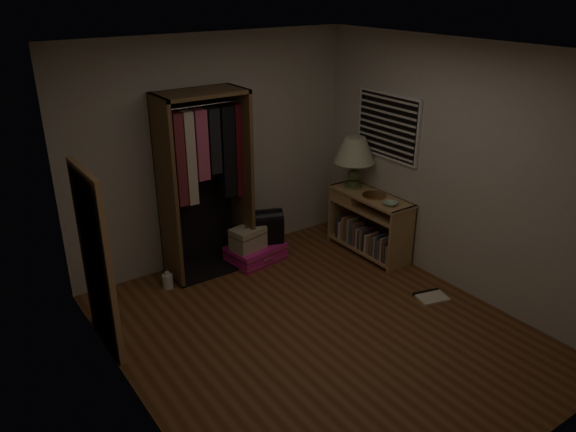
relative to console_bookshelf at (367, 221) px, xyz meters
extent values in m
plane|color=brown|center=(-1.54, -1.04, -0.40)|extent=(4.00, 4.00, 0.00)
cube|color=#BCB6A7|center=(-1.54, 0.96, 0.90)|extent=(3.50, 0.02, 2.60)
cube|color=#BCB6A7|center=(-1.54, -3.04, 0.90)|extent=(3.50, 0.02, 2.60)
cube|color=#BCB6A7|center=(0.21, -1.04, 0.90)|extent=(0.02, 4.00, 2.60)
cube|color=#BCB6A7|center=(-3.29, -1.04, 0.90)|extent=(0.02, 4.00, 2.60)
cube|color=white|center=(-1.54, -1.04, 2.20)|extent=(3.50, 4.00, 0.01)
cube|color=silver|center=(0.19, -0.04, 1.15)|extent=(0.03, 0.96, 0.76)
cube|color=black|center=(0.19, -0.04, 1.15)|extent=(0.03, 0.90, 0.70)
cube|color=silver|center=(0.18, -0.04, 0.84)|extent=(0.01, 0.88, 0.02)
cube|color=silver|center=(0.18, -0.04, 0.92)|extent=(0.01, 0.88, 0.02)
cube|color=silver|center=(0.18, -0.04, 1.00)|extent=(0.01, 0.88, 0.02)
cube|color=silver|center=(0.18, -0.04, 1.08)|extent=(0.01, 0.88, 0.02)
cube|color=silver|center=(0.18, -0.04, 1.15)|extent=(0.01, 0.88, 0.02)
cube|color=silver|center=(0.18, -0.04, 1.23)|extent=(0.01, 0.88, 0.02)
cube|color=silver|center=(0.18, -0.04, 1.31)|extent=(0.01, 0.88, 0.02)
cube|color=silver|center=(0.18, -0.04, 1.39)|extent=(0.01, 0.88, 0.02)
cube|color=silver|center=(0.18, -0.04, 1.46)|extent=(0.01, 0.88, 0.02)
cube|color=#A98251|center=(0.00, -0.58, -0.02)|extent=(0.40, 0.03, 0.75)
cube|color=#A98251|center=(0.00, 0.49, -0.02)|extent=(0.40, 0.03, 0.75)
cube|color=#A98251|center=(0.00, -0.04, -0.34)|extent=(0.40, 1.04, 0.03)
cube|color=#A98251|center=(0.00, -0.04, 0.17)|extent=(0.40, 1.04, 0.03)
cube|color=#A98251|center=(0.00, -0.04, 0.34)|extent=(0.42, 1.12, 0.03)
cube|color=brown|center=(0.19, -0.04, -0.02)|extent=(0.02, 1.10, 0.75)
cube|color=#A98251|center=(-0.01, 0.29, 0.25)|extent=(0.36, 0.38, 0.13)
cube|color=gray|center=(-0.08, -0.52, -0.21)|extent=(0.18, 0.03, 0.23)
cube|color=#4C3833|center=(-0.06, -0.47, -0.18)|extent=(0.21, 0.04, 0.28)
cube|color=#B7AD99|center=(-0.08, -0.42, -0.18)|extent=(0.17, 0.03, 0.29)
cube|color=brown|center=(-0.06, -0.38, -0.20)|extent=(0.22, 0.03, 0.24)
cube|color=#3F4C59|center=(-0.09, -0.35, -0.17)|extent=(0.16, 0.03, 0.30)
cube|color=gray|center=(-0.08, -0.31, -0.19)|extent=(0.18, 0.03, 0.26)
cube|color=#59594C|center=(-0.07, -0.26, -0.20)|extent=(0.20, 0.04, 0.23)
cube|color=#B2724C|center=(-0.09, -0.21, -0.20)|extent=(0.15, 0.03, 0.24)
cube|color=beige|center=(-0.06, -0.16, -0.21)|extent=(0.21, 0.04, 0.23)
cube|color=#332D38|center=(-0.09, -0.12, -0.19)|extent=(0.15, 0.03, 0.27)
cube|color=gray|center=(-0.06, -0.07, -0.19)|extent=(0.21, 0.03, 0.25)
cube|color=#4C3833|center=(-0.08, -0.04, -0.19)|extent=(0.18, 0.03, 0.25)
cube|color=#B7AD99|center=(-0.09, 0.00, -0.20)|extent=(0.16, 0.03, 0.25)
cube|color=brown|center=(-0.09, 0.06, -0.17)|extent=(0.16, 0.04, 0.30)
cube|color=#3F4C59|center=(-0.09, 0.11, -0.19)|extent=(0.15, 0.04, 0.26)
cube|color=gray|center=(-0.09, 0.16, -0.16)|extent=(0.16, 0.05, 0.32)
cube|color=#59594C|center=(-0.08, 0.21, -0.21)|extent=(0.17, 0.04, 0.22)
cube|color=#B2724C|center=(-0.08, 0.27, -0.17)|extent=(0.18, 0.04, 0.30)
cube|color=beige|center=(-0.06, 0.32, -0.21)|extent=(0.22, 0.05, 0.22)
cube|color=#332D38|center=(-0.07, 0.38, -0.19)|extent=(0.19, 0.04, 0.26)
cube|color=brown|center=(-2.24, 0.70, 0.63)|extent=(0.04, 0.50, 2.05)
cube|color=brown|center=(-1.33, 0.70, 0.63)|extent=(0.04, 0.50, 2.05)
cube|color=brown|center=(-1.79, 0.70, 1.63)|extent=(0.95, 0.50, 0.04)
cube|color=black|center=(-1.79, 0.93, 0.63)|extent=(0.95, 0.02, 2.05)
cube|color=black|center=(-1.79, 0.70, -0.39)|extent=(0.95, 0.50, 0.02)
cylinder|color=white|center=(-1.79, 0.70, 1.50)|extent=(0.87, 0.02, 0.02)
cube|color=maroon|center=(-2.09, 0.68, 0.98)|extent=(0.10, 0.16, 0.99)
cube|color=beige|center=(-1.97, 0.68, 0.97)|extent=(0.11, 0.13, 1.01)
cube|color=#BF4C72|center=(-1.83, 0.68, 1.09)|extent=(0.13, 0.13, 0.76)
cube|color=black|center=(-1.68, 0.68, 1.12)|extent=(0.13, 0.13, 0.71)
cube|color=black|center=(-1.52, 0.68, 0.97)|extent=(0.15, 0.15, 1.01)
cube|color=#590F19|center=(-1.36, 0.68, 0.95)|extent=(0.12, 0.11, 1.04)
cube|color=tan|center=(-3.24, -0.04, 0.45)|extent=(0.05, 0.80, 1.70)
cube|color=silver|center=(-3.21, -0.04, 0.45)|extent=(0.01, 0.68, 1.58)
cube|color=#E31B89|center=(-1.25, 0.56, -0.30)|extent=(0.70, 0.54, 0.20)
cube|color=white|center=(-1.25, 0.56, -0.35)|extent=(0.72, 0.56, 0.01)
cube|color=white|center=(-1.25, 0.56, -0.24)|extent=(0.72, 0.56, 0.01)
cylinder|color=white|center=(-1.22, 0.32, -0.30)|extent=(0.15, 0.04, 0.02)
cube|color=#B5AA8A|center=(-1.37, 0.53, -0.07)|extent=(0.42, 0.33, 0.26)
cube|color=brown|center=(-1.37, 0.53, -0.01)|extent=(0.43, 0.34, 0.01)
cylinder|color=white|center=(-1.37, 0.53, 0.08)|extent=(0.11, 0.04, 0.02)
cube|color=black|center=(-1.08, 0.57, -0.05)|extent=(0.44, 0.36, 0.29)
cylinder|color=black|center=(-1.08, 0.57, 0.09)|extent=(0.44, 0.36, 0.24)
cylinder|color=#47592B|center=(0.00, 0.29, 0.37)|extent=(0.22, 0.22, 0.04)
cylinder|color=#47592B|center=(0.00, 0.29, 0.41)|extent=(0.13, 0.13, 0.04)
sphere|color=#47592B|center=(0.00, 0.29, 0.51)|extent=(0.15, 0.15, 0.15)
cylinder|color=#47592B|center=(0.00, 0.29, 0.63)|extent=(0.05, 0.05, 0.09)
cone|color=beige|center=(0.00, 0.29, 0.83)|extent=(0.50, 0.50, 0.30)
cone|color=silver|center=(0.00, 0.29, 0.83)|extent=(0.45, 0.45, 0.28)
cylinder|color=#A5743F|center=(0.00, -0.09, 0.36)|extent=(0.30, 0.30, 0.02)
imported|color=#9CBA9B|center=(-0.05, -0.41, 0.37)|extent=(0.20, 0.20, 0.04)
cylinder|color=silver|center=(-2.38, 0.56, -0.32)|extent=(0.13, 0.13, 0.16)
cylinder|color=silver|center=(-2.38, 0.56, -0.22)|extent=(0.05, 0.05, 0.04)
cube|color=beige|center=(-0.19, -1.24, -0.38)|extent=(0.36, 0.32, 0.03)
cube|color=black|center=(-0.16, -1.14, -0.38)|extent=(0.31, 0.12, 0.03)
camera|label=1|loc=(-4.35, -4.55, 2.74)|focal=35.00mm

